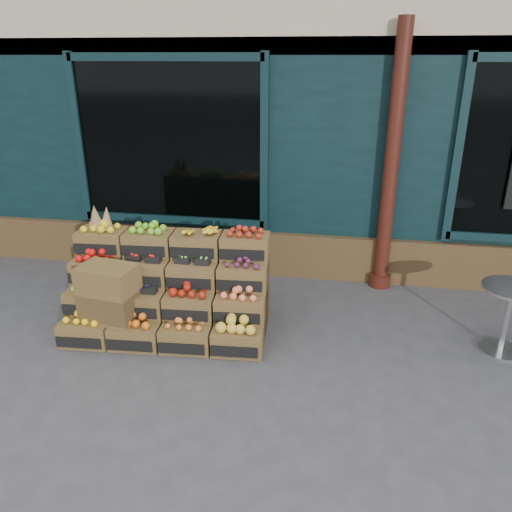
# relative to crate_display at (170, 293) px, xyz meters

# --- Properties ---
(ground) EXTENTS (60.00, 60.00, 0.00)m
(ground) POSITION_rel_crate_display_xyz_m (1.13, -0.57, -0.41)
(ground) COLOR #3B3B3D
(ground) RESTS_ON ground
(shop_facade) EXTENTS (12.00, 6.24, 4.80)m
(shop_facade) POSITION_rel_crate_display_xyz_m (1.13, 4.54, 1.99)
(shop_facade) COLOR black
(shop_facade) RESTS_ON ground
(crate_display) EXTENTS (2.17, 1.17, 1.31)m
(crate_display) POSITION_rel_crate_display_xyz_m (0.00, 0.00, 0.00)
(crate_display) COLOR brown
(crate_display) RESTS_ON ground
(spare_crates) EXTENTS (0.61, 0.46, 0.84)m
(spare_crates) POSITION_rel_crate_display_xyz_m (-0.51, -0.37, 0.01)
(spare_crates) COLOR brown
(spare_crates) RESTS_ON ground
(bistro_table) EXTENTS (0.57, 0.57, 0.72)m
(bistro_table) POSITION_rel_crate_display_xyz_m (3.46, 0.09, 0.04)
(bistro_table) COLOR #B4B7BB
(bistro_table) RESTS_ON ground
(shopkeeper) EXTENTS (0.81, 0.65, 1.93)m
(shopkeeper) POSITION_rel_crate_display_xyz_m (-0.20, 2.30, 0.56)
(shopkeeper) COLOR #1E6C23
(shopkeeper) RESTS_ON ground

